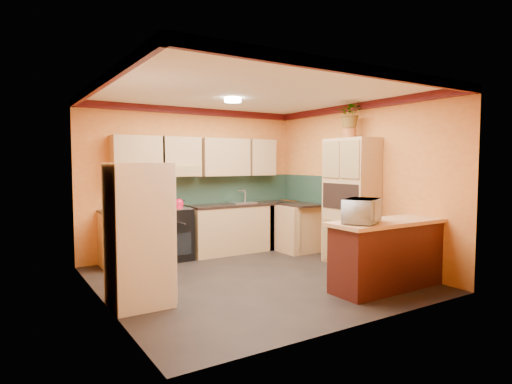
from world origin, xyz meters
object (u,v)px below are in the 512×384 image
Objects in this scene: base_cabinets_back at (205,232)px; pantry at (351,202)px; fridge at (139,235)px; microwave at (362,211)px; breakfast_bar at (391,256)px; stove at (173,234)px.

base_cabinets_back is 2.66m from pantry.
fridge reaches higher than microwave.
pantry is at bearing 68.80° from breakfast_bar.
pantry is (3.60, 0.16, 0.20)m from fridge.
pantry is 3.72× the size of microwave.
base_cabinets_back is 3.41m from breakfast_bar.
microwave is (-1.06, -1.27, 0.04)m from pantry.
base_cabinets_back and breakfast_bar have the same top height.
pantry is 1.50m from breakfast_bar.
pantry is 1.66m from microwave.
stove is at bearing -180.00° from base_cabinets_back.
base_cabinets_back is at bearing 111.99° from breakfast_bar.
pantry reaches higher than stove.
pantry is at bearing 19.95° from microwave.
base_cabinets_back is 1.74× the size of pantry.
stove reaches higher than base_cabinets_back.
microwave is at bearing -129.76° from pantry.
base_cabinets_back is at bearing 0.00° from stove.
stove is at bearing 121.03° from breakfast_bar.
fridge is 3.33m from breakfast_bar.
breakfast_bar is (1.28, -3.16, 0.00)m from base_cabinets_back.
breakfast_bar is at bearing -111.20° from pantry.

